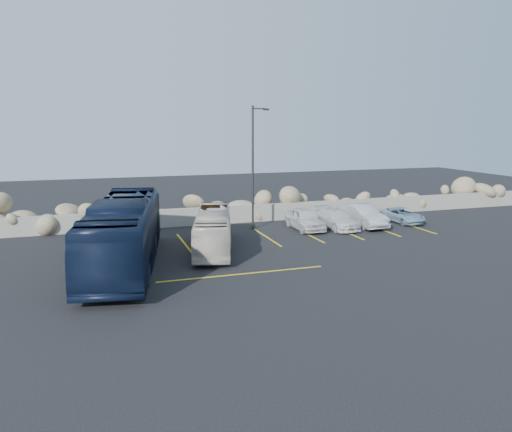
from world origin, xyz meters
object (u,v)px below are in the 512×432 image
object	(u,v)px
car_a	(305,219)
car_c	(336,219)
car_b	(363,215)
tour_coach	(124,233)
car_d	(402,215)
vintage_bus	(213,230)
lamppost	(254,164)

from	to	relation	value
car_a	car_c	xyz separation A→B (m)	(2.09, -0.32, -0.07)
car_a	car_b	distance (m)	4.15
car_c	car_a	bearing A→B (deg)	168.28
car_c	tour_coach	bearing A→B (deg)	-163.51
tour_coach	car_d	bearing A→B (deg)	25.44
vintage_bus	car_c	xyz separation A→B (m)	(9.09, 3.06, -0.47)
car_a	car_c	world-z (taller)	car_a
car_a	car_b	world-z (taller)	car_b
car_c	vintage_bus	bearing A→B (deg)	-164.33
car_a	car_c	distance (m)	2.12
tour_coach	car_c	size ratio (longest dim) A/B	2.79
car_a	car_d	xyz separation A→B (m)	(7.46, -0.03, -0.19)
lamppost	car_d	world-z (taller)	lamppost
vintage_bus	tour_coach	bearing A→B (deg)	-144.01
lamppost	car_c	distance (m)	6.60
car_b	car_c	size ratio (longest dim) A/B	1.03
car_a	car_d	world-z (taller)	car_a
car_c	car_b	bearing A→B (deg)	-2.17
vintage_bus	car_b	size ratio (longest dim) A/B	1.77
lamppost	car_a	world-z (taller)	lamppost
tour_coach	car_c	distance (m)	14.83
car_a	lamppost	bearing A→B (deg)	163.34
car_a	car_d	size ratio (longest dim) A/B	1.12
vintage_bus	lamppost	bearing A→B (deg)	64.57
car_c	car_d	bearing A→B (deg)	0.21
car_b	car_d	distance (m)	3.34
car_b	car_d	bearing A→B (deg)	3.73
car_b	tour_coach	bearing A→B (deg)	-163.69
vintage_bus	car_b	xyz separation A→B (m)	(11.14, 3.09, -0.36)
lamppost	car_a	size ratio (longest dim) A/B	1.96
lamppost	car_a	xyz separation A→B (m)	(3.21, -1.05, -3.60)
car_a	car_b	bearing A→B (deg)	-2.64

